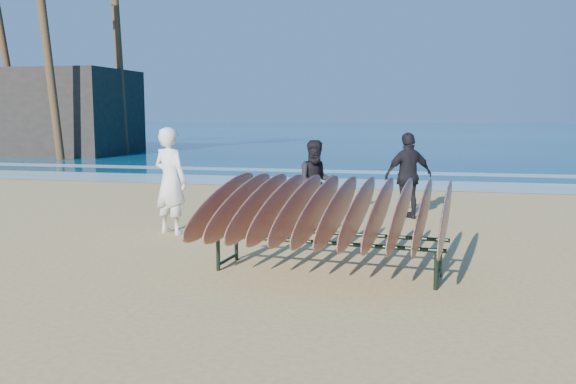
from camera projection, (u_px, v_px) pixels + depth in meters
name	position (u px, v px, depth m)	size (l,w,h in m)	color
ground	(276.00, 264.00, 8.88)	(120.00, 120.00, 0.00)	tan
ocean	(403.00, 132.00, 62.10)	(160.00, 160.00, 0.00)	navy
foam_near	(353.00, 183.00, 18.55)	(160.00, 160.00, 0.00)	white
foam_far	(364.00, 172.00, 21.94)	(160.00, 160.00, 0.00)	white
surfboard_rack	(327.00, 210.00, 8.23)	(3.40, 2.88, 1.41)	black
person_white	(170.00, 181.00, 10.93)	(0.70, 0.46, 1.92)	white
person_dark_a	(317.00, 183.00, 11.84)	(0.80, 0.62, 1.65)	black
person_dark_b	(408.00, 176.00, 12.46)	(1.04, 0.43, 1.77)	black
building	(36.00, 112.00, 31.21)	(9.51, 5.28, 4.23)	#2D2823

